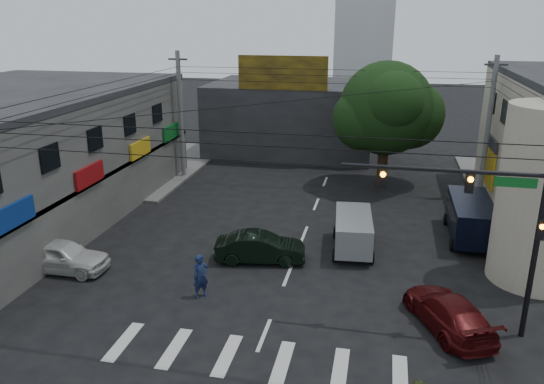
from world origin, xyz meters
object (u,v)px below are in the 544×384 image
(street_tree, at_px, (386,109))
(dark_sedan, at_px, (260,248))
(white_compact, at_px, (62,256))
(traffic_officer, at_px, (201,276))
(utility_pole_far_right, at_px, (488,128))
(silver_minivan, at_px, (353,233))
(utility_pole_far_left, at_px, (181,116))
(navy_van, at_px, (470,220))
(traffic_gantry, at_px, (491,213))
(maroon_sedan, at_px, (448,312))

(street_tree, bearing_deg, dark_sedan, -112.09)
(white_compact, height_order, traffic_officer, traffic_officer)
(utility_pole_far_right, bearing_deg, silver_minivan, -126.42)
(utility_pole_far_left, distance_m, dark_sedan, 16.07)
(utility_pole_far_right, bearing_deg, navy_van, -102.53)
(traffic_gantry, xyz_separation_m, maroon_sedan, (-1.03, -0.01, -4.14))
(utility_pole_far_left, bearing_deg, white_compact, -90.00)
(traffic_officer, bearing_deg, street_tree, 23.22)
(utility_pole_far_left, height_order, dark_sedan, utility_pole_far_left)
(utility_pole_far_left, xyz_separation_m, dark_sedan, (8.90, -12.81, -3.88))
(street_tree, xyz_separation_m, traffic_officer, (-7.27, -17.73, -4.50))
(utility_pole_far_left, height_order, utility_pole_far_right, same)
(dark_sedan, bearing_deg, street_tree, -31.82)
(dark_sedan, distance_m, navy_van, 11.58)
(street_tree, bearing_deg, utility_pole_far_left, -176.05)
(utility_pole_far_right, relative_size, silver_minivan, 2.08)
(maroon_sedan, height_order, silver_minivan, silver_minivan)
(maroon_sedan, distance_m, silver_minivan, 7.67)
(street_tree, relative_size, navy_van, 1.61)
(street_tree, xyz_separation_m, white_compact, (-14.50, -16.74, -4.72))
(utility_pole_far_left, distance_m, traffic_officer, 18.59)
(dark_sedan, distance_m, white_compact, 9.37)
(utility_pole_far_right, distance_m, silver_minivan, 13.58)
(utility_pole_far_left, height_order, white_compact, utility_pole_far_left)
(street_tree, bearing_deg, utility_pole_far_right, -8.75)
(utility_pole_far_right, distance_m, navy_van, 8.65)
(dark_sedan, height_order, maroon_sedan, dark_sedan)
(maroon_sedan, distance_m, navy_van, 9.53)
(street_tree, xyz_separation_m, navy_van, (4.79, -8.71, -4.40))
(navy_van, bearing_deg, utility_pole_far_right, -12.10)
(traffic_gantry, distance_m, dark_sedan, 11.11)
(white_compact, bearing_deg, traffic_officer, -97.99)
(utility_pole_far_right, xyz_separation_m, maroon_sedan, (-3.70, -17.02, -3.91))
(navy_van, bearing_deg, maroon_sedan, 168.37)
(white_compact, relative_size, navy_van, 0.82)
(maroon_sedan, bearing_deg, white_compact, -28.61)
(dark_sedan, relative_size, maroon_sedan, 0.90)
(utility_pole_far_left, distance_m, navy_van, 21.07)
(street_tree, height_order, dark_sedan, street_tree)
(utility_pole_far_right, height_order, dark_sedan, utility_pole_far_right)
(utility_pole_far_right, distance_m, maroon_sedan, 17.85)
(utility_pole_far_left, distance_m, utility_pole_far_right, 21.00)
(utility_pole_far_right, distance_m, dark_sedan, 18.04)
(street_tree, bearing_deg, white_compact, -130.90)
(traffic_officer, bearing_deg, traffic_gantry, -45.88)
(utility_pole_far_left, height_order, silver_minivan, utility_pole_far_left)
(street_tree, height_order, utility_pole_far_left, utility_pole_far_left)
(maroon_sedan, height_order, navy_van, navy_van)
(utility_pole_far_left, bearing_deg, dark_sedan, -55.22)
(white_compact, height_order, navy_van, navy_van)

